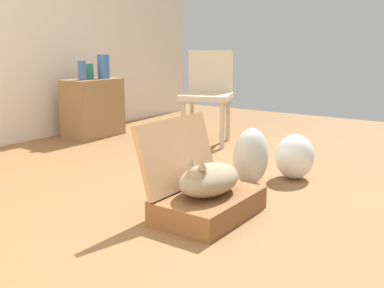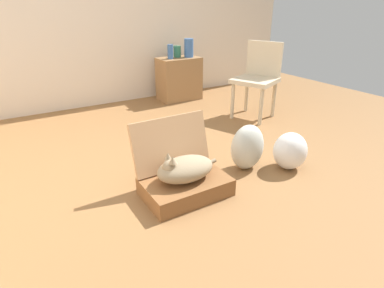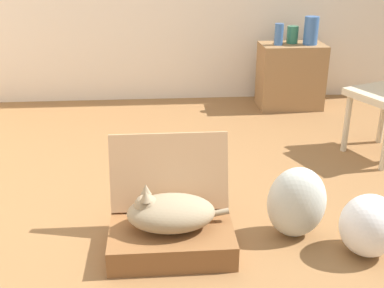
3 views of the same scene
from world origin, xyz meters
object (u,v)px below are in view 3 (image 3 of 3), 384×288
(suitcase_base, at_px, (172,239))
(cat, at_px, (169,212))
(vase_tall, at_px, (279,34))
(vase_short, at_px, (311,31))
(vase_round, at_px, (292,35))
(plastic_bag_clear, at_px, (369,226))
(plastic_bag_white, at_px, (297,202))
(side_table, at_px, (290,76))

(suitcase_base, relative_size, cat, 1.20)
(cat, xyz_separation_m, vase_tall, (1.08, 2.23, 0.48))
(vase_short, xyz_separation_m, vase_round, (-0.15, 0.07, -0.05))
(plastic_bag_clear, distance_m, vase_short, 2.43)
(vase_tall, height_order, vase_short, vase_short)
(plastic_bag_white, distance_m, plastic_bag_clear, 0.37)
(cat, height_order, side_table, side_table)
(vase_tall, bearing_deg, suitcase_base, -115.55)
(vase_tall, bearing_deg, side_table, 11.76)
(vase_tall, xyz_separation_m, vase_short, (0.30, -0.00, 0.03))
(plastic_bag_clear, bearing_deg, suitcase_base, 174.09)
(suitcase_base, bearing_deg, plastic_bag_white, 7.51)
(plastic_bag_clear, xyz_separation_m, vase_short, (0.38, 2.33, 0.57))
(plastic_bag_clear, xyz_separation_m, vase_round, (0.23, 2.41, 0.52))
(suitcase_base, xyz_separation_m, vase_short, (1.36, 2.23, 0.66))
(plastic_bag_white, xyz_separation_m, vase_round, (0.55, 2.22, 0.48))
(side_table, bearing_deg, plastic_bag_clear, -95.65)
(cat, relative_size, vase_short, 2.06)
(cat, relative_size, plastic_bag_white, 1.30)
(suitcase_base, xyz_separation_m, plastic_bag_clear, (0.98, -0.10, 0.10))
(plastic_bag_clear, relative_size, vase_round, 2.07)
(plastic_bag_white, xyz_separation_m, side_table, (0.55, 2.18, 0.10))
(suitcase_base, bearing_deg, vase_tall, 64.45)
(plastic_bag_white, bearing_deg, plastic_bag_clear, -30.68)
(suitcase_base, distance_m, side_table, 2.58)
(cat, bearing_deg, vase_tall, 64.25)
(plastic_bag_white, bearing_deg, vase_round, 76.02)
(plastic_bag_white, distance_m, vase_short, 2.32)
(side_table, height_order, vase_short, vase_short)
(vase_round, bearing_deg, plastic_bag_clear, -95.55)
(suitcase_base, distance_m, vase_short, 2.70)
(plastic_bag_clear, relative_size, vase_tall, 1.69)
(cat, height_order, vase_tall, vase_tall)
(suitcase_base, height_order, side_table, side_table)
(cat, relative_size, vase_round, 3.31)
(plastic_bag_clear, height_order, side_table, side_table)
(cat, xyz_separation_m, vase_round, (1.22, 2.30, 0.46))
(side_table, bearing_deg, vase_short, -12.24)
(plastic_bag_white, distance_m, vase_round, 2.34)
(vase_short, bearing_deg, vase_tall, 179.75)
(plastic_bag_clear, height_order, vase_short, vase_short)
(plastic_bag_white, distance_m, vase_tall, 2.24)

